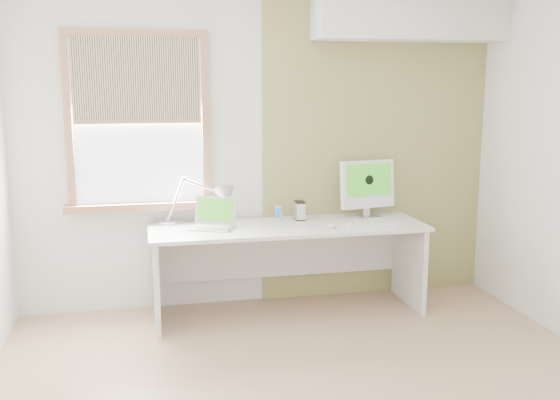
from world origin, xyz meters
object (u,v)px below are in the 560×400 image
object	(u,v)px
desk	(286,247)
imac	(367,185)
laptop	(213,220)
desk_lamp	(214,200)
external_drive	(300,211)

from	to	relation	value
desk	imac	world-z (taller)	imac
laptop	imac	xyz separation A→B (m)	(1.32, 0.12, 0.21)
laptop	desk	bearing A→B (deg)	0.73
desk_lamp	laptop	xyz separation A→B (m)	(-0.02, -0.11, -0.14)
external_drive	imac	xyz separation A→B (m)	(0.59, -0.00, 0.19)
laptop	external_drive	xyz separation A→B (m)	(0.73, 0.13, 0.02)
laptop	external_drive	size ratio (longest dim) A/B	2.64
desk	external_drive	bearing A→B (deg)	40.68
desk_lamp	imac	distance (m)	1.30
laptop	external_drive	distance (m)	0.74
desk_lamp	imac	xyz separation A→B (m)	(1.30, 0.02, 0.07)
desk_lamp	imac	world-z (taller)	imac
desk	laptop	world-z (taller)	laptop
laptop	imac	size ratio (longest dim) A/B	0.82
desk	external_drive	xyz separation A→B (m)	(0.14, 0.12, 0.27)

